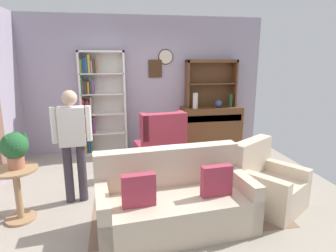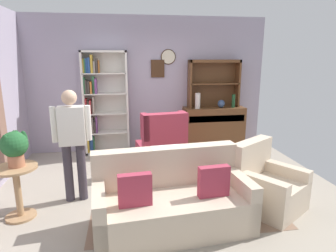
% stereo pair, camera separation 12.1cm
% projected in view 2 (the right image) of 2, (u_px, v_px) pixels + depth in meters
% --- Properties ---
extents(ground_plane, '(5.40, 4.60, 0.02)m').
position_uv_depth(ground_plane, '(164.00, 190.00, 4.41)').
color(ground_plane, '#9E9384').
extents(wall_back, '(5.00, 0.09, 2.80)m').
position_uv_depth(wall_back, '(150.00, 84.00, 6.12)').
color(wall_back, '#A399AD').
rests_on(wall_back, ground_plane).
extents(area_rug, '(2.45, 1.97, 0.01)m').
position_uv_depth(area_rug, '(180.00, 197.00, 4.15)').
color(area_rug, '#846651').
rests_on(area_rug, ground_plane).
extents(bookshelf, '(0.90, 0.30, 2.10)m').
position_uv_depth(bookshelf, '(102.00, 102.00, 5.87)').
color(bookshelf, silver).
rests_on(bookshelf, ground_plane).
extents(sideboard, '(1.30, 0.45, 0.92)m').
position_uv_depth(sideboard, '(213.00, 126.00, 6.28)').
color(sideboard, brown).
rests_on(sideboard, ground_plane).
extents(sideboard_hutch, '(1.10, 0.26, 1.00)m').
position_uv_depth(sideboard_hutch, '(214.00, 77.00, 6.14)').
color(sideboard_hutch, brown).
rests_on(sideboard_hutch, sideboard).
extents(vase_tall, '(0.11, 0.11, 0.33)m').
position_uv_depth(vase_tall, '(198.00, 101.00, 6.01)').
color(vase_tall, beige).
rests_on(vase_tall, sideboard).
extents(vase_round, '(0.15, 0.15, 0.17)m').
position_uv_depth(vase_round, '(221.00, 104.00, 6.12)').
color(vase_round, '#33476B').
rests_on(vase_round, sideboard).
extents(bottle_wine, '(0.07, 0.07, 0.28)m').
position_uv_depth(bottle_wine, '(233.00, 101.00, 6.12)').
color(bottle_wine, '#194223').
rests_on(bottle_wine, sideboard).
extents(couch_floral, '(1.87, 1.01, 0.90)m').
position_uv_depth(couch_floral, '(172.00, 202.00, 3.40)').
color(couch_floral, beige).
rests_on(couch_floral, ground_plane).
extents(armchair_floral, '(1.06, 1.06, 0.88)m').
position_uv_depth(armchair_floral, '(266.00, 187.00, 3.83)').
color(armchair_floral, beige).
rests_on(armchair_floral, ground_plane).
extents(wingback_chair, '(0.89, 0.90, 1.05)m').
position_uv_depth(wingback_chair, '(162.00, 147.00, 5.20)').
color(wingback_chair, '#A33347').
rests_on(wingback_chair, ground_plane).
extents(plant_stand, '(0.52, 0.52, 0.68)m').
position_uv_depth(plant_stand, '(17.00, 187.00, 3.55)').
color(plant_stand, '#A87F56').
rests_on(plant_stand, ground_plane).
extents(potted_plant_large, '(0.32, 0.32, 0.44)m').
position_uv_depth(potted_plant_large, '(15.00, 146.00, 3.46)').
color(potted_plant_large, '#AD6B4C').
rests_on(potted_plant_large, plant_stand).
extents(person_reading, '(0.52, 0.23, 1.56)m').
position_uv_depth(person_reading, '(72.00, 138.00, 3.90)').
color(person_reading, '#38333D').
rests_on(person_reading, ground_plane).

